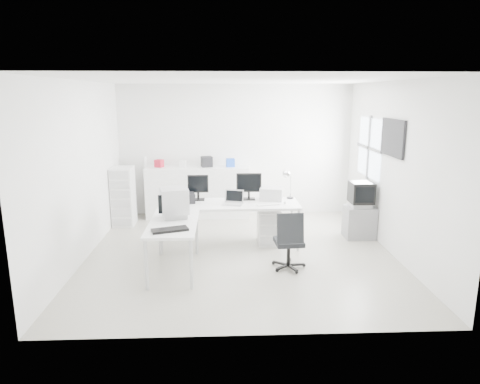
{
  "coord_description": "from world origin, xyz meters",
  "views": [
    {
      "loc": [
        -0.29,
        -6.72,
        2.59
      ],
      "look_at": [
        0.0,
        0.2,
        1.0
      ],
      "focal_mm": 32.0,
      "sensor_mm": 36.0,
      "label": 1
    }
  ],
  "objects_px": {
    "office_chair": "(289,239)",
    "drawer_pedestal": "(269,227)",
    "lcd_monitor_small": "(198,187)",
    "laptop": "(233,199)",
    "filing_cabinet": "(123,196)",
    "sideboard": "(198,192)",
    "tv_cabinet": "(359,222)",
    "inkjet_printer": "(181,198)",
    "crt_tv": "(361,195)",
    "crt_monitor": "(174,204)",
    "lcd_monitor_large": "(249,187)",
    "main_desk": "(230,224)",
    "laser_printer": "(271,194)",
    "side_desk": "(174,247)"
  },
  "relations": [
    {
      "from": "filing_cabinet",
      "to": "crt_monitor",
      "type": "bearing_deg",
      "value": -59.29
    },
    {
      "from": "side_desk",
      "to": "laptop",
      "type": "height_order",
      "value": "laptop"
    },
    {
      "from": "inkjet_printer",
      "to": "crt_monitor",
      "type": "distance_m",
      "value": 0.96
    },
    {
      "from": "sideboard",
      "to": "drawer_pedestal",
      "type": "bearing_deg",
      "value": -52.51
    },
    {
      "from": "inkjet_printer",
      "to": "lcd_monitor_large",
      "type": "relative_size",
      "value": 1.02
    },
    {
      "from": "main_desk",
      "to": "crt_tv",
      "type": "distance_m",
      "value": 2.45
    },
    {
      "from": "lcd_monitor_small",
      "to": "office_chair",
      "type": "xyz_separation_m",
      "value": [
        1.42,
        -1.33,
        -0.52
      ]
    },
    {
      "from": "lcd_monitor_small",
      "to": "inkjet_printer",
      "type": "bearing_deg",
      "value": -153.51
    },
    {
      "from": "laser_printer",
      "to": "crt_monitor",
      "type": "relative_size",
      "value": 0.94
    },
    {
      "from": "main_desk",
      "to": "laser_printer",
      "type": "distance_m",
      "value": 0.92
    },
    {
      "from": "side_desk",
      "to": "crt_monitor",
      "type": "height_order",
      "value": "crt_monitor"
    },
    {
      "from": "office_chair",
      "to": "lcd_monitor_large",
      "type": "bearing_deg",
      "value": 107.42
    },
    {
      "from": "inkjet_printer",
      "to": "office_chair",
      "type": "bearing_deg",
      "value": -45.94
    },
    {
      "from": "drawer_pedestal",
      "to": "tv_cabinet",
      "type": "bearing_deg",
      "value": 7.77
    },
    {
      "from": "crt_tv",
      "to": "sideboard",
      "type": "height_order",
      "value": "sideboard"
    },
    {
      "from": "side_desk",
      "to": "sideboard",
      "type": "height_order",
      "value": "sideboard"
    },
    {
      "from": "drawer_pedestal",
      "to": "tv_cabinet",
      "type": "height_order",
      "value": "drawer_pedestal"
    },
    {
      "from": "lcd_monitor_large",
      "to": "office_chair",
      "type": "height_order",
      "value": "lcd_monitor_large"
    },
    {
      "from": "tv_cabinet",
      "to": "sideboard",
      "type": "distance_m",
      "value": 3.41
    },
    {
      "from": "laser_printer",
      "to": "tv_cabinet",
      "type": "xyz_separation_m",
      "value": [
        1.64,
        0.06,
        -0.57
      ]
    },
    {
      "from": "main_desk",
      "to": "lcd_monitor_small",
      "type": "bearing_deg",
      "value": 155.56
    },
    {
      "from": "lcd_monitor_small",
      "to": "office_chair",
      "type": "distance_m",
      "value": 2.02
    },
    {
      "from": "laser_printer",
      "to": "sideboard",
      "type": "distance_m",
      "value": 2.14
    },
    {
      "from": "side_desk",
      "to": "tv_cabinet",
      "type": "bearing_deg",
      "value": 23.07
    },
    {
      "from": "office_chair",
      "to": "filing_cabinet",
      "type": "distance_m",
      "value": 3.8
    },
    {
      "from": "sideboard",
      "to": "inkjet_printer",
      "type": "bearing_deg",
      "value": -96.8
    },
    {
      "from": "laser_printer",
      "to": "office_chair",
      "type": "height_order",
      "value": "laser_printer"
    },
    {
      "from": "main_desk",
      "to": "side_desk",
      "type": "distance_m",
      "value": 1.39
    },
    {
      "from": "tv_cabinet",
      "to": "filing_cabinet",
      "type": "bearing_deg",
      "value": 167.63
    },
    {
      "from": "side_desk",
      "to": "main_desk",
      "type": "bearing_deg",
      "value": 52.31
    },
    {
      "from": "inkjet_printer",
      "to": "office_chair",
      "type": "relative_size",
      "value": 0.51
    },
    {
      "from": "office_chair",
      "to": "drawer_pedestal",
      "type": "bearing_deg",
      "value": 94.66
    },
    {
      "from": "side_desk",
      "to": "sideboard",
      "type": "relative_size",
      "value": 0.64
    },
    {
      "from": "drawer_pedestal",
      "to": "lcd_monitor_small",
      "type": "xyz_separation_m",
      "value": [
        -1.25,
        0.2,
        0.68
      ]
    },
    {
      "from": "side_desk",
      "to": "filing_cabinet",
      "type": "relative_size",
      "value": 1.19
    },
    {
      "from": "drawer_pedestal",
      "to": "crt_tv",
      "type": "xyz_separation_m",
      "value": [
        1.69,
        0.23,
        0.51
      ]
    },
    {
      "from": "laptop",
      "to": "filing_cabinet",
      "type": "relative_size",
      "value": 0.26
    },
    {
      "from": "main_desk",
      "to": "crt_monitor",
      "type": "xyz_separation_m",
      "value": [
        -0.85,
        -0.85,
        0.58
      ]
    },
    {
      "from": "laser_printer",
      "to": "sideboard",
      "type": "relative_size",
      "value": 0.18
    },
    {
      "from": "sideboard",
      "to": "crt_tv",
      "type": "bearing_deg",
      "value": -26.64
    },
    {
      "from": "side_desk",
      "to": "office_chair",
      "type": "distance_m",
      "value": 1.72
    },
    {
      "from": "laser_printer",
      "to": "crt_monitor",
      "type": "bearing_deg",
      "value": -135.02
    },
    {
      "from": "crt_monitor",
      "to": "laptop",
      "type": "bearing_deg",
      "value": 26.63
    },
    {
      "from": "crt_monitor",
      "to": "tv_cabinet",
      "type": "relative_size",
      "value": 0.71
    },
    {
      "from": "main_desk",
      "to": "inkjet_printer",
      "type": "bearing_deg",
      "value": 173.29
    },
    {
      "from": "laptop",
      "to": "crt_monitor",
      "type": "bearing_deg",
      "value": -124.45
    },
    {
      "from": "inkjet_printer",
      "to": "office_chair",
      "type": "height_order",
      "value": "office_chair"
    },
    {
      "from": "drawer_pedestal",
      "to": "inkjet_printer",
      "type": "distance_m",
      "value": 1.64
    },
    {
      "from": "lcd_monitor_large",
      "to": "crt_tv",
      "type": "height_order",
      "value": "lcd_monitor_large"
    },
    {
      "from": "laptop",
      "to": "filing_cabinet",
      "type": "height_order",
      "value": "filing_cabinet"
    }
  ]
}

